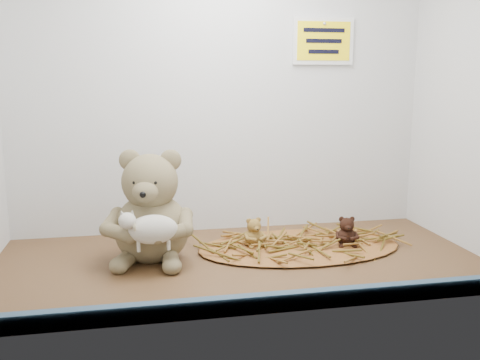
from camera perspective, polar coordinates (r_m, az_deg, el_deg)
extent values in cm
cube|color=#453017|center=(133.09, 0.21, -8.70)|extent=(120.00, 60.00, 0.40)
cube|color=silver|center=(154.90, -2.01, 11.02)|extent=(120.00, 0.40, 90.00)
cube|color=silver|center=(149.29, 23.81, 10.13)|extent=(0.40, 60.00, 90.00)
cube|color=#375369|center=(106.32, 3.35, -12.89)|extent=(119.28, 2.20, 3.60)
ellipsoid|color=brown|center=(143.86, 6.40, -7.03)|extent=(54.55, 31.67, 1.06)
cube|color=yellow|center=(162.18, 8.87, 14.43)|extent=(16.00, 1.20, 11.00)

